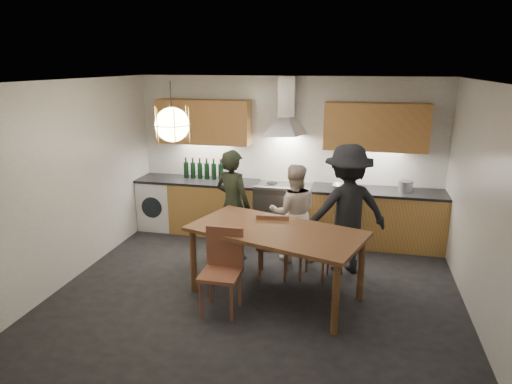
% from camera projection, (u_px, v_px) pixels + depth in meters
% --- Properties ---
extents(ground, '(5.00, 5.00, 0.00)m').
position_uv_depth(ground, '(257.00, 292.00, 5.77)').
color(ground, black).
rests_on(ground, ground).
extents(room_shell, '(5.02, 4.52, 2.61)m').
position_uv_depth(room_shell, '(258.00, 160.00, 5.31)').
color(room_shell, white).
rests_on(room_shell, ground).
extents(counter_run, '(5.00, 0.62, 0.90)m').
position_uv_depth(counter_run, '(285.00, 211.00, 7.47)').
color(counter_run, tan).
rests_on(counter_run, ground).
extents(range_stove, '(0.90, 0.60, 0.92)m').
position_uv_depth(range_stove, '(283.00, 212.00, 7.48)').
color(range_stove, silver).
rests_on(range_stove, ground).
extents(wall_fixtures, '(4.30, 0.54, 1.10)m').
position_uv_depth(wall_fixtures, '(286.00, 123.00, 7.20)').
color(wall_fixtures, tan).
rests_on(wall_fixtures, ground).
extents(pendant_lamp, '(0.43, 0.43, 0.70)m').
position_uv_depth(pendant_lamp, '(172.00, 125.00, 5.32)').
color(pendant_lamp, black).
rests_on(pendant_lamp, ground).
extents(dining_table, '(2.28, 1.61, 0.87)m').
position_uv_depth(dining_table, '(276.00, 237.00, 5.49)').
color(dining_table, brown).
rests_on(dining_table, ground).
extents(chair_back_left, '(0.43, 0.43, 0.83)m').
position_uv_depth(chair_back_left, '(222.00, 239.00, 6.21)').
color(chair_back_left, brown).
rests_on(chair_back_left, ground).
extents(chair_back_mid, '(0.46, 0.46, 0.93)m').
position_uv_depth(chair_back_mid, '(273.00, 241.00, 6.00)').
color(chair_back_mid, brown).
rests_on(chair_back_mid, ground).
extents(chair_back_right, '(0.43, 0.43, 0.82)m').
position_uv_depth(chair_back_right, '(314.00, 248.00, 5.95)').
color(chair_back_right, brown).
rests_on(chair_back_right, ground).
extents(chair_front, '(0.44, 0.44, 0.98)m').
position_uv_depth(chair_front, '(222.00, 264.00, 5.25)').
color(chair_front, brown).
rests_on(chair_front, ground).
extents(person_left, '(0.70, 0.59, 1.62)m').
position_uv_depth(person_left, '(233.00, 205.00, 6.61)').
color(person_left, black).
rests_on(person_left, ground).
extents(person_mid, '(0.80, 0.68, 1.43)m').
position_uv_depth(person_mid, '(293.00, 213.00, 6.57)').
color(person_mid, beige).
rests_on(person_mid, ground).
extents(person_right, '(1.31, 1.04, 1.78)m').
position_uv_depth(person_right, '(347.00, 210.00, 6.14)').
color(person_right, black).
rests_on(person_right, ground).
extents(mixing_bowl, '(0.32, 0.32, 0.07)m').
position_uv_depth(mixing_bowl, '(341.00, 187.00, 7.11)').
color(mixing_bowl, '#BBBBBF').
rests_on(mixing_bowl, counter_run).
extents(stock_pot, '(0.24, 0.24, 0.15)m').
position_uv_depth(stock_pot, '(405.00, 186.00, 6.97)').
color(stock_pot, '#B3B2B6').
rests_on(stock_pot, counter_run).
extents(wine_bottles, '(0.70, 0.08, 0.35)m').
position_uv_depth(wine_bottles, '(203.00, 169.00, 7.70)').
color(wine_bottles, black).
rests_on(wine_bottles, counter_run).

